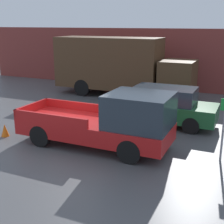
{
  "coord_description": "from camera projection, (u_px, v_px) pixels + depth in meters",
  "views": [
    {
      "loc": [
        6.08,
        -9.36,
        4.45
      ],
      "look_at": [
        1.25,
        1.35,
        1.07
      ],
      "focal_mm": 50.0,
      "sensor_mm": 36.0,
      "label": 1
    }
  ],
  "objects": [
    {
      "name": "pickup_truck",
      "position": [
        109.0,
        122.0,
        11.23
      ],
      "size": [
        5.7,
        2.07,
        2.15
      ],
      "color": "red",
      "rests_on": "ground"
    },
    {
      "name": "car",
      "position": [
        162.0,
        105.0,
        14.02
      ],
      "size": [
        4.88,
        1.84,
        1.7
      ],
      "color": "#1E592D",
      "rests_on": "ground"
    },
    {
      "name": "delivery_truck",
      "position": [
        118.0,
        65.0,
        19.27
      ],
      "size": [
        8.63,
        2.33,
        3.59
      ],
      "color": "#4C331E",
      "rests_on": "ground"
    },
    {
      "name": "parking_sign",
      "position": [
        224.0,
        125.0,
        10.1
      ],
      "size": [
        0.3,
        0.07,
        2.24
      ],
      "color": "gray",
      "rests_on": "ground"
    },
    {
      "name": "traffic_cone",
      "position": [
        5.0,
        130.0,
        12.61
      ],
      "size": [
        0.32,
        0.32,
        0.51
      ],
      "color": "orange",
      "rests_on": "ground"
    },
    {
      "name": "ground_plane",
      "position": [
        68.0,
        144.0,
        11.83
      ],
      "size": [
        60.0,
        60.0,
        0.0
      ],
      "primitive_type": "plane",
      "color": "#4C4C4F"
    },
    {
      "name": "building_wall",
      "position": [
        156.0,
        59.0,
        21.28
      ],
      "size": [
        28.0,
        0.15,
        4.08
      ],
      "color": "brown",
      "rests_on": "ground"
    }
  ]
}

